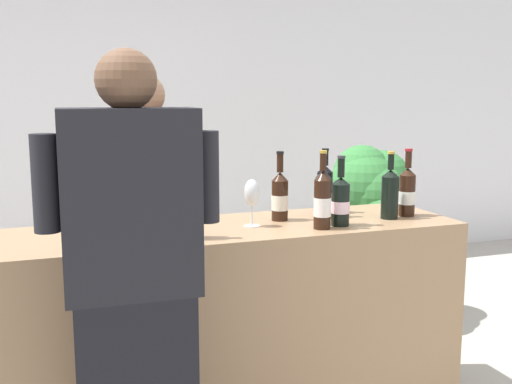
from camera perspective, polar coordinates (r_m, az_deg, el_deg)
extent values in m
cube|color=white|center=(5.19, -10.89, 7.58)|extent=(8.00, 0.10, 2.80)
cube|color=#9E7A56|center=(2.84, -2.34, -12.60)|extent=(2.09, 0.58, 0.94)
cylinder|color=black|center=(2.66, 6.25, -1.17)|extent=(0.07, 0.07, 0.22)
cone|color=black|center=(2.64, 6.30, 1.55)|extent=(0.07, 0.07, 0.04)
cylinder|color=black|center=(2.63, 6.32, 2.81)|extent=(0.03, 0.03, 0.08)
cylinder|color=#B79333|center=(2.63, 6.34, 3.77)|extent=(0.03, 0.03, 0.01)
cylinder|color=white|center=(2.66, 6.25, -1.40)|extent=(0.08, 0.08, 0.08)
cylinder|color=black|center=(2.47, -6.24, -1.91)|extent=(0.08, 0.08, 0.22)
cone|color=black|center=(2.45, -6.29, 1.02)|extent=(0.08, 0.08, 0.04)
cylinder|color=black|center=(2.45, -6.31, 2.34)|extent=(0.03, 0.03, 0.08)
cylinder|color=black|center=(2.44, -6.33, 3.36)|extent=(0.03, 0.03, 0.01)
cylinder|color=black|center=(2.93, 12.45, -0.52)|extent=(0.08, 0.08, 0.20)
cone|color=black|center=(2.91, 12.53, 1.74)|extent=(0.08, 0.08, 0.03)
cylinder|color=black|center=(2.91, 12.56, 2.79)|extent=(0.03, 0.03, 0.07)
cylinder|color=#B79333|center=(2.90, 12.59, 3.63)|extent=(0.03, 0.03, 0.01)
cylinder|color=black|center=(2.73, 7.93, -1.21)|extent=(0.08, 0.08, 0.19)
cone|color=black|center=(2.72, 7.98, 1.06)|extent=(0.08, 0.08, 0.03)
cylinder|color=black|center=(2.71, 8.01, 2.27)|extent=(0.03, 0.03, 0.08)
cylinder|color=#333338|center=(2.70, 8.03, 3.28)|extent=(0.04, 0.04, 0.01)
cylinder|color=silver|center=(2.74, 7.92, -1.40)|extent=(0.08, 0.08, 0.05)
cylinder|color=black|center=(2.64, -12.20, -1.37)|extent=(0.07, 0.07, 0.22)
cone|color=black|center=(2.62, -12.29, 1.41)|extent=(0.07, 0.07, 0.04)
cylinder|color=black|center=(2.61, -12.33, 2.61)|extent=(0.03, 0.03, 0.07)
cylinder|color=maroon|center=(2.60, -12.36, 3.51)|extent=(0.03, 0.03, 0.01)
cylinder|color=silver|center=(2.64, -12.19, -1.61)|extent=(0.07, 0.07, 0.08)
cylinder|color=black|center=(3.02, 14.00, -0.33)|extent=(0.08, 0.08, 0.20)
cone|color=black|center=(3.00, 14.09, 1.88)|extent=(0.08, 0.08, 0.04)
cylinder|color=black|center=(2.99, 14.13, 2.98)|extent=(0.03, 0.03, 0.08)
cylinder|color=maroon|center=(2.99, 14.16, 3.85)|extent=(0.04, 0.04, 0.01)
cylinder|color=silver|center=(3.02, 13.99, -0.51)|extent=(0.08, 0.08, 0.06)
cylinder|color=black|center=(2.74, -11.90, -0.96)|extent=(0.08, 0.08, 0.22)
cone|color=black|center=(2.73, -11.98, 1.62)|extent=(0.08, 0.08, 0.03)
cylinder|color=black|center=(2.72, -12.02, 2.95)|extent=(0.03, 0.03, 0.10)
cylinder|color=#333338|center=(2.71, -12.06, 4.08)|extent=(0.04, 0.04, 0.01)
cylinder|color=silver|center=(2.75, -11.89, -1.18)|extent=(0.08, 0.08, 0.07)
cylinder|color=black|center=(2.91, 6.31, -0.51)|extent=(0.08, 0.08, 0.19)
cone|color=black|center=(2.90, 6.35, 1.70)|extent=(0.08, 0.08, 0.04)
cylinder|color=black|center=(2.89, 6.36, 2.79)|extent=(0.03, 0.03, 0.07)
cylinder|color=#B79333|center=(2.89, 6.38, 3.64)|extent=(0.03, 0.03, 0.01)
cylinder|color=silver|center=(2.92, 6.30, -0.70)|extent=(0.08, 0.08, 0.07)
cylinder|color=black|center=(2.54, -9.84, -2.11)|extent=(0.07, 0.07, 0.18)
cone|color=black|center=(2.52, -9.90, 0.23)|extent=(0.07, 0.07, 0.03)
cylinder|color=black|center=(2.51, -9.94, 1.64)|extent=(0.03, 0.03, 0.10)
cylinder|color=maroon|center=(2.51, -9.97, 2.88)|extent=(0.03, 0.03, 0.01)
cylinder|color=black|center=(3.02, 6.47, -0.05)|extent=(0.08, 0.08, 0.20)
cone|color=black|center=(3.01, 6.51, 2.18)|extent=(0.08, 0.08, 0.03)
cylinder|color=black|center=(3.00, 6.53, 3.18)|extent=(0.03, 0.03, 0.07)
cylinder|color=black|center=(3.00, 6.54, 3.98)|extent=(0.03, 0.03, 0.01)
cylinder|color=black|center=(2.82, 2.25, -0.81)|extent=(0.08, 0.08, 0.19)
cone|color=black|center=(2.81, 2.27, 1.48)|extent=(0.08, 0.08, 0.04)
cylinder|color=black|center=(2.80, 2.28, 2.74)|extent=(0.03, 0.03, 0.08)
cylinder|color=black|center=(2.79, 2.28, 3.72)|extent=(0.03, 0.03, 0.01)
cylinder|color=silver|center=(2.83, 2.25, -0.99)|extent=(0.08, 0.08, 0.07)
cylinder|color=silver|center=(2.71, -0.39, -3.21)|extent=(0.07, 0.07, 0.00)
cylinder|color=silver|center=(2.70, -0.39, -2.19)|extent=(0.01, 0.01, 0.09)
ellipsoid|color=silver|center=(2.68, -0.40, -0.07)|extent=(0.07, 0.07, 0.12)
ellipsoid|color=maroon|center=(2.68, -0.40, -0.51)|extent=(0.05, 0.05, 0.04)
cube|color=black|center=(3.30, -9.94, -10.22)|extent=(0.39, 0.30, 0.87)
cube|color=#47191E|center=(3.14, -10.29, 2.15)|extent=(0.43, 0.31, 0.55)
sphere|color=#8C664C|center=(3.12, -10.48, 8.95)|extent=(0.21, 0.21, 0.21)
cylinder|color=#47191E|center=(3.22, -6.40, 3.60)|extent=(0.08, 0.08, 0.29)
cylinder|color=#47191E|center=(3.07, -14.45, 3.09)|extent=(0.08, 0.08, 0.29)
cube|color=black|center=(1.98, -11.75, -0.94)|extent=(0.43, 0.25, 0.60)
sphere|color=brown|center=(1.96, -12.12, 10.29)|extent=(0.19, 0.19, 0.19)
cylinder|color=black|center=(1.96, -19.20, 0.76)|extent=(0.08, 0.08, 0.30)
cylinder|color=black|center=(2.01, -4.61, 1.44)|extent=(0.08, 0.08, 0.30)
cylinder|color=brown|center=(4.28, 11.31, -9.99)|extent=(0.38, 0.38, 0.27)
sphere|color=#387F3D|center=(4.21, 11.69, 1.29)|extent=(0.38, 0.38, 0.38)
sphere|color=#387F3D|center=(4.13, 9.91, 1.71)|extent=(0.39, 0.39, 0.39)
sphere|color=#387F3D|center=(4.01, 11.85, -2.50)|extent=(0.36, 0.36, 0.36)
sphere|color=#387F3D|center=(4.17, 10.20, 0.39)|extent=(0.31, 0.31, 0.31)
sphere|color=#387F3D|center=(4.20, 10.75, -0.48)|extent=(0.39, 0.39, 0.39)
sphere|color=#387F3D|center=(4.07, 11.09, -0.15)|extent=(0.41, 0.41, 0.41)
sphere|color=#387F3D|center=(4.11, 10.09, 0.51)|extent=(0.47, 0.47, 0.47)
cylinder|color=#4C3823|center=(4.16, 11.49, -4.31)|extent=(0.05, 0.05, 0.60)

